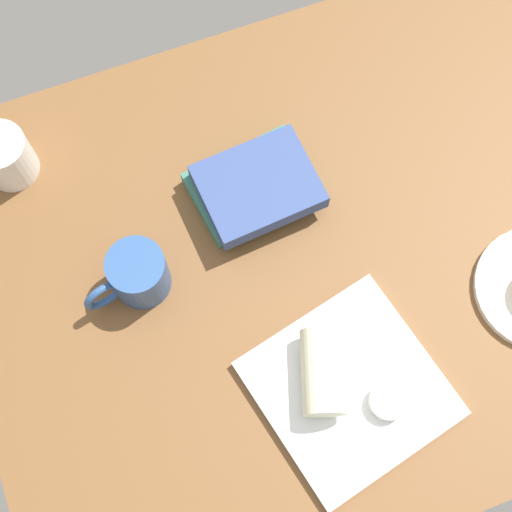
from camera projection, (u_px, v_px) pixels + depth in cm
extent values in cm
cube|color=brown|center=(307.00, 262.00, 124.65)|extent=(110.00, 90.00, 4.00)
cube|color=white|center=(349.00, 388.00, 115.25)|extent=(31.02, 31.02, 1.60)
cylinder|color=silver|center=(388.00, 402.00, 112.78)|extent=(5.67, 5.67, 2.12)
cylinder|color=#D04F2A|center=(389.00, 401.00, 112.06)|extent=(4.65, 4.65, 0.40)
cylinder|color=beige|center=(323.00, 372.00, 112.03)|extent=(10.14, 13.96, 6.39)
cube|color=#387260|center=(252.00, 185.00, 125.14)|extent=(21.07, 15.95, 3.13)
cube|color=#33477F|center=(258.00, 186.00, 121.53)|extent=(19.23, 15.74, 3.40)
cylinder|color=#2D518C|center=(139.00, 273.00, 116.94)|extent=(9.10, 9.10, 9.53)
cylinder|color=#99794B|center=(135.00, 265.00, 112.99)|extent=(7.46, 7.46, 0.40)
torus|color=#2D518C|center=(105.00, 295.00, 115.84)|extent=(7.01, 2.78, 6.92)
cylinder|color=white|center=(5.00, 156.00, 123.54)|extent=(8.87, 8.87, 9.07)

